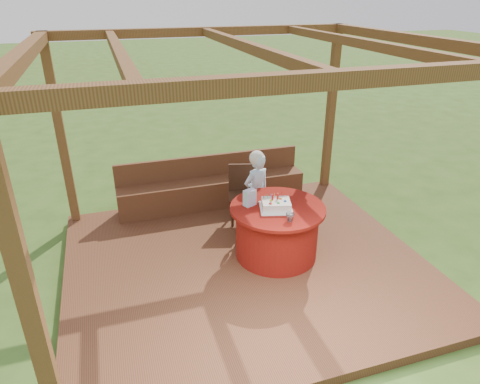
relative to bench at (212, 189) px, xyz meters
name	(u,v)px	position (x,y,z in m)	size (l,w,h in m)	color
ground	(246,268)	(0.00, -1.72, -0.38)	(60.00, 60.00, 0.00)	#30501A
deck	(246,265)	(0.00, -1.72, -0.32)	(4.50, 4.00, 0.12)	brown
pergola	(247,83)	(0.00, -1.72, 2.02)	(4.50, 4.00, 2.72)	brown
bench	(212,189)	(0.00, 0.00, 0.00)	(3.00, 0.42, 0.80)	brown
table	(277,231)	(0.43, -1.69, 0.10)	(1.21, 1.21, 0.71)	maroon
chair	(243,191)	(0.32, -0.61, 0.20)	(0.50, 0.50, 0.86)	#381E11
elderly_woman	(256,190)	(0.41, -0.94, 0.35)	(0.49, 0.40, 1.21)	#ABDAFE
birthday_cake	(276,204)	(0.39, -1.72, 0.50)	(0.49, 0.49, 0.18)	white
gift_bag	(250,198)	(0.10, -1.54, 0.55)	(0.15, 0.10, 0.21)	#EE9ADC
drinking_glass	(290,217)	(0.43, -2.07, 0.50)	(0.10, 0.10, 0.10)	white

